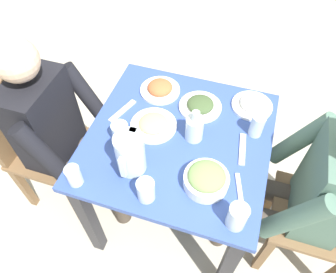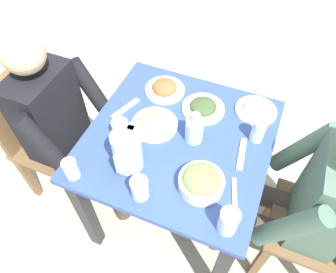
{
  "view_description": "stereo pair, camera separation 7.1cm",
  "coord_description": "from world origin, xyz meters",
  "px_view_note": "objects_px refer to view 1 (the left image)",
  "views": [
    {
      "loc": [
        0.85,
        0.22,
        1.86
      ],
      "look_at": [
        0.01,
        -0.05,
        0.74
      ],
      "focal_mm": 33.85,
      "sensor_mm": 36.0,
      "label": 1
    },
    {
      "loc": [
        0.83,
        0.29,
        1.86
      ],
      "look_at": [
        0.01,
        -0.05,
        0.74
      ],
      "focal_mm": 33.85,
      "sensor_mm": 36.0,
      "label": 2
    }
  ],
  "objects_px": {
    "diner_near": "(63,133)",
    "salad_bowl": "(206,179)",
    "plate_rice_curry": "(160,89)",
    "plate_dolmas": "(200,105)",
    "diner_far": "(303,189)",
    "water_pitcher": "(130,153)",
    "plate_fries": "(153,124)",
    "oil_carafe": "(194,129)",
    "water_glass_far_left": "(146,190)",
    "water_glass_by_pitcher": "(257,125)",
    "dining_table": "(178,154)",
    "plate_yoghurt": "(252,104)",
    "water_glass_center": "(237,217)",
    "chair_near": "(37,140)",
    "water_glass_near_right": "(120,132)",
    "water_glass_far_right": "(74,176)"
  },
  "relations": [
    {
      "from": "chair_near",
      "to": "water_glass_by_pitcher",
      "type": "height_order",
      "value": "chair_near"
    },
    {
      "from": "plate_rice_curry",
      "to": "water_glass_far_left",
      "type": "distance_m",
      "value": 0.6
    },
    {
      "from": "plate_fries",
      "to": "plate_rice_curry",
      "type": "height_order",
      "value": "plate_rice_curry"
    },
    {
      "from": "plate_fries",
      "to": "oil_carafe",
      "type": "distance_m",
      "value": 0.2
    },
    {
      "from": "salad_bowl",
      "to": "water_glass_near_right",
      "type": "bearing_deg",
      "value": -105.1
    },
    {
      "from": "diner_near",
      "to": "water_glass_center",
      "type": "xyz_separation_m",
      "value": [
        0.26,
        0.9,
        0.17
      ]
    },
    {
      "from": "plate_yoghurt",
      "to": "oil_carafe",
      "type": "distance_m",
      "value": 0.35
    },
    {
      "from": "diner_far",
      "to": "plate_yoghurt",
      "type": "height_order",
      "value": "diner_far"
    },
    {
      "from": "chair_near",
      "to": "water_glass_far_left",
      "type": "xyz_separation_m",
      "value": [
        0.26,
        0.75,
        0.31
      ]
    },
    {
      "from": "plate_dolmas",
      "to": "water_glass_by_pitcher",
      "type": "relative_size",
      "value": 1.86
    },
    {
      "from": "chair_near",
      "to": "water_glass_near_right",
      "type": "height_order",
      "value": "chair_near"
    },
    {
      "from": "plate_fries",
      "to": "water_glass_center",
      "type": "xyz_separation_m",
      "value": [
        0.35,
        0.44,
        0.04
      ]
    },
    {
      "from": "dining_table",
      "to": "oil_carafe",
      "type": "relative_size",
      "value": 4.97
    },
    {
      "from": "diner_near",
      "to": "water_glass_by_pitcher",
      "type": "xyz_separation_m",
      "value": [
        -0.19,
        0.91,
        0.17
      ]
    },
    {
      "from": "plate_yoghurt",
      "to": "water_glass_center",
      "type": "relative_size",
      "value": 1.72
    },
    {
      "from": "water_pitcher",
      "to": "water_glass_far_left",
      "type": "height_order",
      "value": "water_pitcher"
    },
    {
      "from": "water_glass_by_pitcher",
      "to": "diner_near",
      "type": "bearing_deg",
      "value": -78.11
    },
    {
      "from": "chair_near",
      "to": "water_glass_by_pitcher",
      "type": "xyz_separation_m",
      "value": [
        -0.19,
        1.11,
        0.31
      ]
    },
    {
      "from": "water_pitcher",
      "to": "water_glass_near_right",
      "type": "relative_size",
      "value": 2.07
    },
    {
      "from": "plate_rice_curry",
      "to": "oil_carafe",
      "type": "distance_m",
      "value": 0.34
    },
    {
      "from": "plate_yoghurt",
      "to": "plate_dolmas",
      "type": "height_order",
      "value": "plate_yoghurt"
    },
    {
      "from": "water_glass_far_left",
      "to": "oil_carafe",
      "type": "xyz_separation_m",
      "value": [
        -0.34,
        0.1,
        0.01
      ]
    },
    {
      "from": "water_glass_by_pitcher",
      "to": "plate_dolmas",
      "type": "bearing_deg",
      "value": -106.06
    },
    {
      "from": "water_glass_center",
      "to": "water_glass_near_right",
      "type": "bearing_deg",
      "value": -113.22
    },
    {
      "from": "diner_far",
      "to": "plate_dolmas",
      "type": "bearing_deg",
      "value": -113.17
    },
    {
      "from": "water_glass_center",
      "to": "diner_far",
      "type": "bearing_deg",
      "value": 138.57
    },
    {
      "from": "dining_table",
      "to": "water_pitcher",
      "type": "distance_m",
      "value": 0.35
    },
    {
      "from": "water_pitcher",
      "to": "plate_dolmas",
      "type": "distance_m",
      "value": 0.46
    },
    {
      "from": "dining_table",
      "to": "plate_yoghurt",
      "type": "xyz_separation_m",
      "value": [
        -0.29,
        0.29,
        0.16
      ]
    },
    {
      "from": "chair_near",
      "to": "dining_table",
      "type": "bearing_deg",
      "value": 94.82
    },
    {
      "from": "salad_bowl",
      "to": "diner_far",
      "type": "bearing_deg",
      "value": 113.21
    },
    {
      "from": "diner_near",
      "to": "water_glass_far_right",
      "type": "bearing_deg",
      "value": 41.76
    },
    {
      "from": "water_glass_center",
      "to": "oil_carafe",
      "type": "xyz_separation_m",
      "value": [
        -0.35,
        -0.25,
        -0.0
      ]
    },
    {
      "from": "plate_dolmas",
      "to": "water_glass_near_right",
      "type": "xyz_separation_m",
      "value": [
        0.29,
        -0.29,
        0.03
      ]
    },
    {
      "from": "chair_near",
      "to": "water_glass_far_right",
      "type": "bearing_deg",
      "value": 58.15
    },
    {
      "from": "water_pitcher",
      "to": "water_glass_near_right",
      "type": "bearing_deg",
      "value": -140.53
    },
    {
      "from": "chair_near",
      "to": "oil_carafe",
      "type": "height_order",
      "value": "oil_carafe"
    },
    {
      "from": "plate_dolmas",
      "to": "plate_fries",
      "type": "bearing_deg",
      "value": -44.14
    },
    {
      "from": "plate_rice_curry",
      "to": "plate_dolmas",
      "type": "bearing_deg",
      "value": 77.51
    },
    {
      "from": "plate_dolmas",
      "to": "water_glass_far_left",
      "type": "bearing_deg",
      "value": -8.87
    },
    {
      "from": "chair_near",
      "to": "water_glass_near_right",
      "type": "relative_size",
      "value": 9.34
    },
    {
      "from": "diner_far",
      "to": "water_pitcher",
      "type": "relative_size",
      "value": 6.06
    },
    {
      "from": "diner_near",
      "to": "salad_bowl",
      "type": "bearing_deg",
      "value": 79.88
    },
    {
      "from": "diner_near",
      "to": "plate_yoghurt",
      "type": "relative_size",
      "value": 5.84
    },
    {
      "from": "plate_fries",
      "to": "plate_rice_curry",
      "type": "relative_size",
      "value": 1.07
    },
    {
      "from": "plate_rice_curry",
      "to": "plate_dolmas",
      "type": "distance_m",
      "value": 0.23
    },
    {
      "from": "water_glass_by_pitcher",
      "to": "water_glass_center",
      "type": "height_order",
      "value": "water_glass_center"
    },
    {
      "from": "plate_yoghurt",
      "to": "water_glass_near_right",
      "type": "bearing_deg",
      "value": -54.52
    },
    {
      "from": "dining_table",
      "to": "plate_dolmas",
      "type": "distance_m",
      "value": 0.26
    },
    {
      "from": "water_glass_far_right",
      "to": "water_glass_near_right",
      "type": "bearing_deg",
      "value": 161.53
    }
  ]
}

